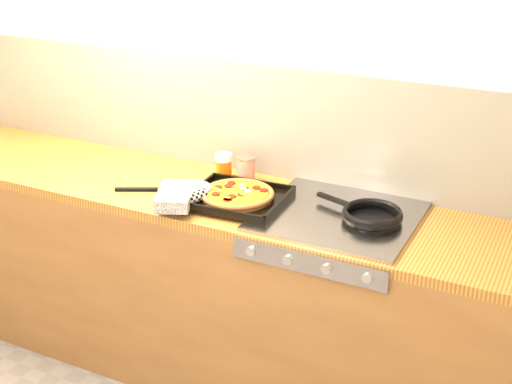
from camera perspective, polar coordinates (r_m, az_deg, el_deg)
The scene contains 9 objects.
room_shell at distance 3.12m, azimuth 0.88°, elevation 5.71°, with size 3.20×3.20×3.20m.
counter_run at distance 3.18m, azimuth -1.46°, elevation -7.85°, with size 3.20×0.62×0.90m.
stovetop at distance 2.80m, azimuth 6.60°, elevation -1.96°, with size 0.60×0.56×0.02m, color #97969C.
pizza_on_tray at distance 2.89m, azimuth -2.83°, elevation -0.25°, with size 0.51×0.46×0.06m.
frying_pan at distance 2.76m, azimuth 9.20°, elevation -1.86°, with size 0.41×0.29×0.04m.
tomato_can at distance 3.10m, azimuth -0.83°, elevation 1.82°, with size 0.08×0.08×0.11m.
juice_glass at distance 3.12m, azimuth -2.60°, elevation 2.05°, with size 0.09×0.09×0.12m.
wooden_spoon at distance 3.07m, azimuth 0.72°, elevation 0.63°, with size 0.30×0.10×0.02m.
black_spatula at distance 3.06m, azimuth -8.48°, elevation 0.20°, with size 0.28×0.17×0.02m.
Camera 1 is at (1.28, -1.30, 2.10)m, focal length 50.00 mm.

